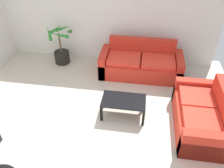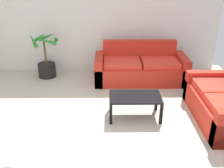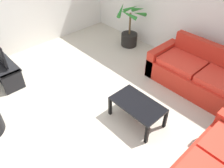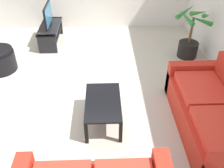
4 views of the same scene
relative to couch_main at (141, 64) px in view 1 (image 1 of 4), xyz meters
The scene contains 6 objects.
ground_plane 2.51m from the couch_main, 113.62° to the right, with size 6.60×6.60×0.00m, color beige.
wall_back 1.61m from the couch_main, 144.37° to the left, with size 6.00×0.06×2.70m, color silver.
couch_main is the anchor object (origin of this frame).
couch_loveseat 2.16m from the couch_main, 53.64° to the right, with size 0.90×1.69×0.90m.
coffee_table 1.65m from the couch_main, 99.68° to the right, with size 0.92×0.54×0.41m.
potted_palm 2.29m from the couch_main, behind, with size 0.74×0.69×1.10m.
Camera 1 is at (1.01, -2.87, 3.49)m, focal length 36.13 mm.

